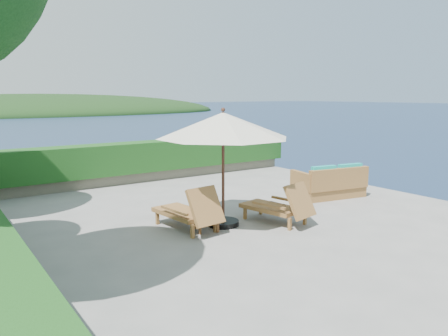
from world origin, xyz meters
TOP-DOWN VIEW (x-y plane):
  - ground at (0.00, 0.00)m, footprint 12.00×12.00m
  - foundation at (0.00, 0.00)m, footprint 12.00×12.00m
  - ocean at (0.00, 0.00)m, footprint 600.00×600.00m
  - offshore_island at (25.00, 140.00)m, footprint 126.00×57.60m
  - planter_wall_far at (0.00, 5.60)m, footprint 12.00×0.60m
  - hedge_far at (0.00, 5.60)m, footprint 12.40×0.90m
  - patio_umbrella at (-0.49, -0.30)m, footprint 3.85×3.85m
  - lounge_left at (-1.29, -0.17)m, footprint 0.93×1.86m
  - lounge_right at (0.68, -0.92)m, footprint 1.05×1.84m
  - side_table at (-1.03, -0.43)m, footprint 0.63×0.63m
  - wicker_loveseat at (3.65, 0.22)m, footprint 2.17×1.38m

SIDE VIEW (x-z plane):
  - offshore_island at x=25.00m, z-range -9.30..3.30m
  - ocean at x=0.00m, z-range -3.00..-3.00m
  - foundation at x=0.00m, z-range -3.05..-0.05m
  - ground at x=0.00m, z-range 0.00..0.00m
  - planter_wall_far at x=0.00m, z-range 0.00..0.36m
  - wicker_loveseat at x=3.65m, z-range -0.11..0.88m
  - lounge_right at x=0.68m, z-range -0.08..0.92m
  - lounge_left at x=-1.29m, z-range -0.08..0.95m
  - side_table at x=-1.03m, z-range 0.18..0.73m
  - hedge_far at x=0.00m, z-range 0.35..1.35m
  - patio_umbrella at x=-0.49m, z-range 0.92..3.59m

